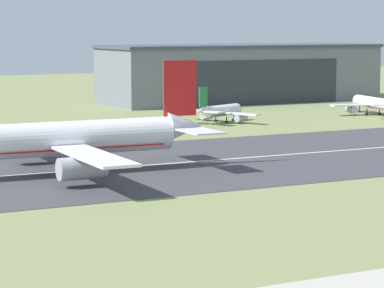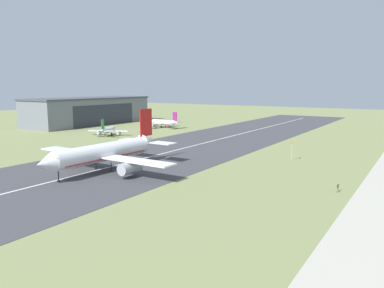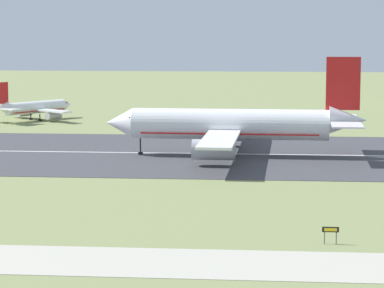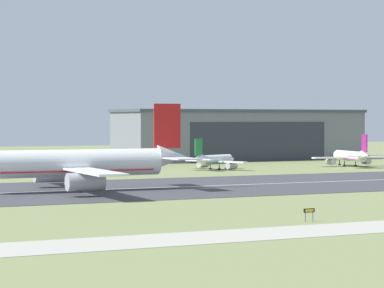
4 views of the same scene
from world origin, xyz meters
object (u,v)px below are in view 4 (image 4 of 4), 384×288
object	(u,v)px
airplane_parked_west	(215,160)
airplane_parked_east	(350,156)
runway_sign	(309,212)
airplane_landing	(78,164)

from	to	relation	value
airplane_parked_west	airplane_parked_east	world-z (taller)	airplane_parked_east
airplane_parked_east	runway_sign	xyz separation A→B (m)	(-85.81, -113.01, -1.62)
airplane_landing	runway_sign	size ratio (longest dim) A/B	27.60
airplane_landing	airplane_parked_east	world-z (taller)	airplane_landing
airplane_landing	runway_sign	world-z (taller)	airplane_landing
airplane_parked_east	runway_sign	world-z (taller)	airplane_parked_east
airplane_parked_east	runway_sign	size ratio (longest dim) A/B	13.24
airplane_parked_west	runway_sign	size ratio (longest dim) A/B	10.83
runway_sign	airplane_parked_east	bearing A→B (deg)	52.79
airplane_landing	airplane_parked_east	bearing A→B (deg)	27.95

